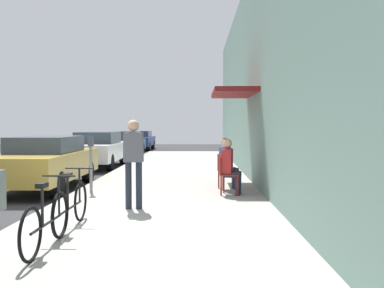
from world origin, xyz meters
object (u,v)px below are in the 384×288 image
Objects in this scene: parked_car_2 at (98,149)px; cafe_chair_1 at (225,169)px; cafe_chair_0 at (227,173)px; seated_patron_0 at (230,164)px; bicycle_0 at (47,221)px; parking_meter at (91,160)px; parked_car_1 at (45,162)px; bicycle_1 at (71,206)px; pedestrian_standing at (134,157)px; parked_car_4 at (139,140)px; parked_car_3 at (125,143)px; seated_patron_1 at (227,161)px.

parked_car_2 reaches higher than cafe_chair_1.
cafe_chair_0 is 0.20m from seated_patron_0.
bicycle_0 is at bearing -121.36° from cafe_chair_0.
parking_meter is (1.55, -7.06, 0.14)m from parked_car_2.
cafe_chair_1 is at bearing -8.33° from parked_car_1.
bicycle_1 is at bearing -123.30° from cafe_chair_1.
pedestrian_standing is at bearing -55.93° from parking_meter.
parked_car_2 is 9.47m from pedestrian_standing.
parked_car_1 is 4.99m from cafe_chair_0.
cafe_chair_0 is at bearing -76.12° from parked_car_4.
bicycle_1 is (-0.01, 1.05, 0.00)m from bicycle_0.
parking_meter reaches higher than parked_car_4.
seated_patron_0 is at bearing 50.24° from bicycle_1.
cafe_chair_0 and cafe_chair_1 have the same top height.
parking_meter is 3.29m from seated_patron_0.
bicycle_0 is at bearing -117.38° from cafe_chair_1.
parked_car_4 is (0.00, 11.98, -0.05)m from parked_car_2.
pedestrian_standing is (0.73, 1.54, 0.64)m from bicycle_1.
parked_car_2 is at bearing 102.38° from parking_meter.
pedestrian_standing is at bearing -79.32° from parked_car_3.
parked_car_1 is at bearing -90.00° from parked_car_2.
bicycle_0 is 2.77m from pedestrian_standing.
seated_patron_1 is at bearing 62.16° from bicycle_0.
parked_car_1 is at bearing 163.01° from cafe_chair_0.
parking_meter reaches higher than parked_car_1.
parked_car_2 is 5.06× the size of cafe_chair_1.
seated_patron_0 is (3.28, -0.26, -0.07)m from parking_meter.
parking_meter is at bearing 175.44° from seated_patron_0.
parked_car_2 reaches higher than seated_patron_0.
parking_meter is (1.55, -1.21, 0.14)m from parked_car_1.
parked_car_2 is at bearing 123.11° from cafe_chair_0.
parked_car_1 is 3.41× the size of seated_patron_1.
parked_car_3 is 16.90m from bicycle_1.
seated_patron_1 is at bearing 13.02° from cafe_chair_1.
pedestrian_standing reaches higher than seated_patron_0.
parked_car_1 reaches higher than seated_patron_1.
cafe_chair_0 is 0.67× the size of seated_patron_0.
parked_car_3 is at bearing 109.43° from cafe_chair_0.
parked_car_2 reaches higher than parked_car_1.
bicycle_1 is at bearing -82.73° from parked_car_3.
bicycle_1 is at bearing -65.54° from parked_car_1.
parked_car_3 reaches higher than cafe_chair_0.
bicycle_1 is (2.14, -4.70, -0.26)m from parked_car_1.
pedestrian_standing reaches higher than bicycle_1.
cafe_chair_1 is (4.77, -6.55, -0.12)m from parked_car_2.
parked_car_2 is at bearing -90.00° from parked_car_4.
parked_car_1 is 5.85m from parked_car_2.
parked_car_2 and parking_meter have the same top height.
bicycle_1 is 4.18m from cafe_chair_0.
parked_car_3 reaches higher than parked_car_4.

